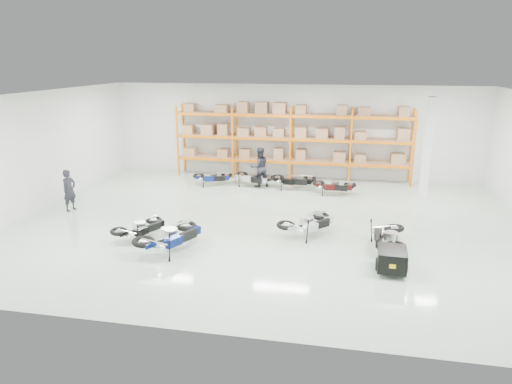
% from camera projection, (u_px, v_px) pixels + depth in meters
% --- Properties ---
extents(room, '(18.00, 18.00, 18.00)m').
position_uv_depth(room, '(270.00, 162.00, 15.72)').
color(room, '#A5B8A6').
rests_on(room, ground).
extents(pallet_rack, '(11.28, 0.98, 3.62)m').
position_uv_depth(pallet_rack, '(291.00, 133.00, 21.80)').
color(pallet_rack, orange).
rests_on(pallet_rack, ground).
extents(structural_column, '(0.25, 0.25, 4.50)m').
position_uv_depth(structural_column, '(425.00, 165.00, 15.25)').
color(structural_column, white).
rests_on(structural_column, ground).
extents(moto_blue_centre, '(1.83, 2.26, 1.31)m').
position_uv_depth(moto_blue_centre, '(171.00, 232.00, 13.82)').
color(moto_blue_centre, '#061144').
rests_on(moto_blue_centre, ground).
extents(moto_silver_left, '(1.92, 1.99, 1.20)m').
position_uv_depth(moto_silver_left, '(308.00, 219.00, 15.06)').
color(moto_silver_left, '#B2B4B9').
rests_on(moto_silver_left, ground).
extents(moto_black_far_left, '(1.50, 1.84, 1.07)m').
position_uv_depth(moto_black_far_left, '(140.00, 224.00, 14.79)').
color(moto_black_far_left, black).
rests_on(moto_black_far_left, ground).
extents(moto_touring_right, '(1.04, 1.86, 1.16)m').
position_uv_depth(moto_touring_right, '(388.00, 233.00, 13.94)').
color(moto_touring_right, black).
rests_on(moto_touring_right, ground).
extents(trailer, '(0.85, 1.62, 0.68)m').
position_uv_depth(trailer, '(392.00, 259.00, 12.48)').
color(trailer, black).
rests_on(trailer, ground).
extents(moto_back_a, '(1.74, 1.19, 1.02)m').
position_uv_depth(moto_back_a, '(213.00, 175.00, 21.16)').
color(moto_back_a, navy).
rests_on(moto_back_a, ground).
extents(moto_back_b, '(1.87, 1.32, 1.10)m').
position_uv_depth(moto_back_b, '(253.00, 175.00, 20.95)').
color(moto_back_b, '#B9BCC3').
rests_on(moto_back_b, ground).
extents(moto_back_c, '(1.79, 0.94, 1.14)m').
position_uv_depth(moto_back_c, '(293.00, 177.00, 20.52)').
color(moto_back_c, black).
rests_on(moto_back_c, ground).
extents(moto_back_d, '(1.65, 0.85, 1.05)m').
position_uv_depth(moto_back_d, '(334.00, 183.00, 19.69)').
color(moto_back_d, '#3B0B0D').
rests_on(moto_back_d, ground).
extents(person_left, '(0.54, 0.67, 1.62)m').
position_uv_depth(person_left, '(69.00, 190.00, 17.52)').
color(person_left, black).
rests_on(person_left, ground).
extents(person_back, '(1.11, 1.04, 1.83)m').
position_uv_depth(person_back, '(259.00, 167.00, 20.80)').
color(person_back, '#202129').
rests_on(person_back, ground).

